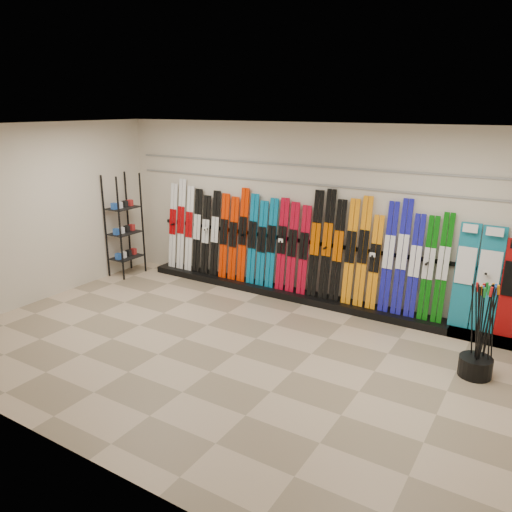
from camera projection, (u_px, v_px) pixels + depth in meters
The scene contains 11 objects.
floor at pixel (235, 354), 6.81m from camera, with size 8.00×8.00×0.00m, color gray.
back_wall at pixel (316, 214), 8.41m from camera, with size 8.00×8.00×0.00m, color beige.
left_wall at pixel (37, 214), 8.38m from camera, with size 5.00×5.00×0.00m, color beige.
ceiling at pixel (232, 128), 5.94m from camera, with size 8.00×8.00×0.00m, color silver.
ski_rack_base at pixel (320, 300), 8.54m from camera, with size 8.00×0.40×0.12m, color black.
skis at pixel (289, 244), 8.65m from camera, with size 5.36×0.24×1.84m.
accessory_rack at pixel (124, 225), 9.79m from camera, with size 0.40×0.60×2.01m, color black.
pole_bin at pixel (475, 367), 6.23m from camera, with size 0.40×0.40×0.25m, color black.
ski_poles at pixel (482, 330), 6.12m from camera, with size 0.34×0.33×1.18m.
slatwall_rail_0 at pixel (317, 185), 8.25m from camera, with size 7.60×0.02×0.03m, color gray.
slatwall_rail_1 at pixel (318, 166), 8.17m from camera, with size 7.60×0.02×0.03m, color gray.
Camera 1 is at (3.46, -5.07, 3.25)m, focal length 35.00 mm.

